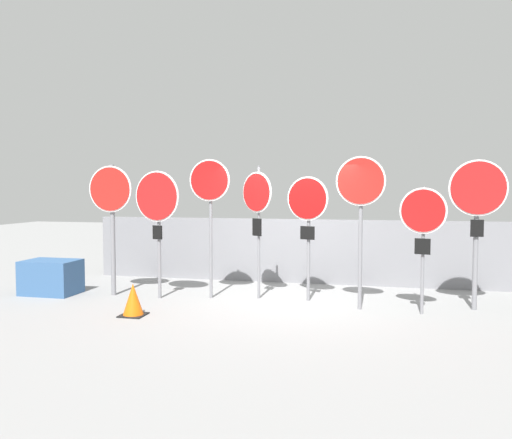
# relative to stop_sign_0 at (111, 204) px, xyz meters

# --- Properties ---
(ground_plane) EXTENTS (40.00, 40.00, 0.00)m
(ground_plane) POSITION_rel_stop_sign_0_xyz_m (3.41, 0.11, -1.80)
(ground_plane) COLOR gray
(fence_back) EXTENTS (9.62, 0.12, 1.42)m
(fence_back) POSITION_rel_stop_sign_0_xyz_m (3.41, 2.16, -1.09)
(fence_back) COLOR slate
(fence_back) RESTS_ON ground
(stop_sign_0) EXTENTS (0.90, 0.15, 2.56)m
(stop_sign_0) POSITION_rel_stop_sign_0_xyz_m (0.00, 0.00, 0.00)
(stop_sign_0) COLOR slate
(stop_sign_0) RESTS_ON ground
(stop_sign_1) EXTENTS (0.95, 0.22, 2.43)m
(stop_sign_1) POSITION_rel_stop_sign_0_xyz_m (0.99, -0.06, -0.01)
(stop_sign_1) COLOR slate
(stop_sign_1) RESTS_ON ground
(stop_sign_2) EXTENTS (0.79, 0.12, 2.64)m
(stop_sign_2) POSITION_rel_stop_sign_0_xyz_m (1.95, 0.18, 0.22)
(stop_sign_2) COLOR slate
(stop_sign_2) RESTS_ON ground
(stop_sign_3) EXTENTS (0.65, 0.45, 2.52)m
(stop_sign_3) POSITION_rel_stop_sign_0_xyz_m (2.83, 0.36, 0.05)
(stop_sign_3) COLOR slate
(stop_sign_3) RESTS_ON ground
(stop_sign_4) EXTENTS (0.78, 0.27, 2.31)m
(stop_sign_4) POSITION_rel_stop_sign_0_xyz_m (3.78, 0.37, -0.09)
(stop_sign_4) COLOR slate
(stop_sign_4) RESTS_ON ground
(stop_sign_5) EXTENTS (0.84, 0.17, 2.64)m
(stop_sign_5) POSITION_rel_stop_sign_0_xyz_m (4.74, -0.11, 0.16)
(stop_sign_5) COLOR slate
(stop_sign_5) RESTS_ON ground
(stop_sign_6) EXTENTS (0.74, 0.21, 2.12)m
(stop_sign_6) POSITION_rel_stop_sign_0_xyz_m (5.75, -0.22, -0.22)
(stop_sign_6) COLOR slate
(stop_sign_6) RESTS_ON ground
(stop_sign_7) EXTENTS (0.96, 0.15, 2.58)m
(stop_sign_7) POSITION_rel_stop_sign_0_xyz_m (6.68, 0.28, 0.04)
(stop_sign_7) COLOR slate
(stop_sign_7) RESTS_ON ground
(traffic_cone_0) EXTENTS (0.40, 0.40, 0.53)m
(traffic_cone_0) POSITION_rel_stop_sign_0_xyz_m (1.12, -1.35, -1.53)
(traffic_cone_0) COLOR black
(traffic_cone_0) RESTS_ON ground
(storage_crate) EXTENTS (1.05, 0.72, 0.67)m
(storage_crate) POSITION_rel_stop_sign_0_xyz_m (-1.26, -0.13, -1.46)
(storage_crate) COLOR #335684
(storage_crate) RESTS_ON ground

